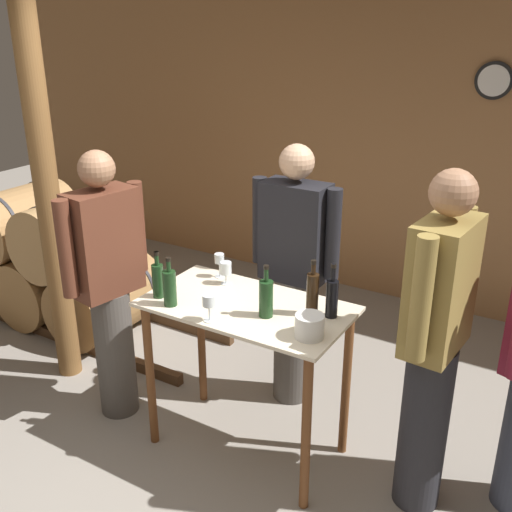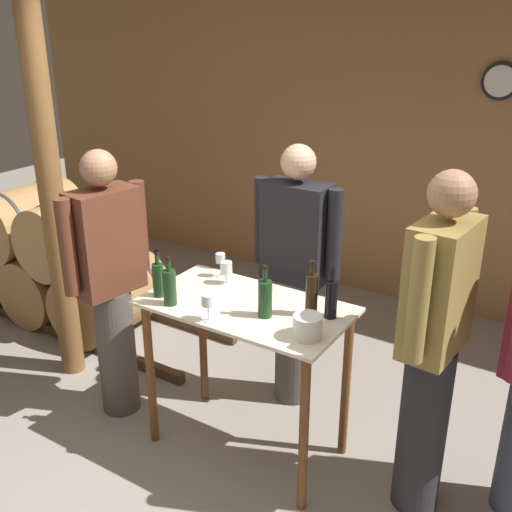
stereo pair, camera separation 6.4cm
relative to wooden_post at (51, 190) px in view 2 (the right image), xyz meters
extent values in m
plane|color=gray|center=(1.46, -0.57, -1.35)|extent=(14.00, 14.00, 0.00)
cube|color=#996B42|center=(1.46, 2.44, 0.00)|extent=(8.40, 0.05, 2.70)
cylinder|color=black|center=(2.21, 2.40, 0.59)|extent=(0.28, 0.03, 0.28)
cylinder|color=white|center=(2.21, 2.38, 0.59)|extent=(0.23, 0.01, 0.23)
cube|color=#4C331E|center=(-0.79, 0.26, -1.31)|extent=(3.18, 0.06, 0.08)
cube|color=#4C331E|center=(-0.79, 0.91, -1.31)|extent=(3.18, 0.06, 0.08)
cylinder|color=#9E7242|center=(-1.40, 0.59, -1.06)|extent=(0.58, 0.81, 0.58)
cylinder|color=#38383D|center=(-1.40, 0.83, -1.06)|extent=(0.59, 0.03, 0.59)
cylinder|color=#9E7242|center=(-0.79, 0.59, -1.06)|extent=(0.58, 0.81, 0.58)
cylinder|color=#38383D|center=(-0.79, 0.34, -1.06)|extent=(0.59, 0.03, 0.59)
cylinder|color=#38383D|center=(-0.79, 0.83, -1.06)|extent=(0.59, 0.03, 0.59)
cylinder|color=#9E7242|center=(-0.18, 0.59, -1.06)|extent=(0.58, 0.81, 0.58)
cylinder|color=#38383D|center=(-0.18, 0.34, -1.06)|extent=(0.59, 0.03, 0.59)
cylinder|color=#38383D|center=(-0.18, 0.83, -1.06)|extent=(0.59, 0.03, 0.59)
cylinder|color=#AD7F4C|center=(-1.09, 0.59, -0.57)|extent=(0.58, 0.81, 0.58)
cylinder|color=#38383D|center=(-1.09, 0.34, -0.57)|extent=(0.59, 0.03, 0.59)
cylinder|color=#38383D|center=(-1.09, 0.83, -0.57)|extent=(0.59, 0.03, 0.59)
cylinder|color=tan|center=(-0.49, 0.59, -0.57)|extent=(0.58, 0.81, 0.58)
cylinder|color=#38383D|center=(-0.49, 0.34, -0.57)|extent=(0.59, 0.03, 0.59)
cylinder|color=#38383D|center=(-0.49, 0.83, -0.57)|extent=(0.59, 0.03, 0.59)
cube|color=beige|center=(1.53, -0.03, -0.42)|extent=(1.13, 0.62, 0.02)
cylinder|color=brown|center=(1.03, -0.28, -0.89)|extent=(0.05, 0.05, 0.92)
cylinder|color=brown|center=(2.03, -0.28, -0.89)|extent=(0.05, 0.05, 0.92)
cylinder|color=brown|center=(1.03, 0.22, -0.89)|extent=(0.05, 0.05, 0.92)
cylinder|color=brown|center=(2.03, 0.22, -0.89)|extent=(0.05, 0.05, 0.92)
cylinder|color=brown|center=(0.00, 0.00, 0.00)|extent=(0.16, 0.16, 2.70)
cylinder|color=#193819|center=(1.06, -0.20, -0.31)|extent=(0.06, 0.06, 0.19)
cylinder|color=#193819|center=(1.06, -0.20, -0.18)|extent=(0.02, 0.02, 0.08)
cylinder|color=black|center=(1.06, -0.20, -0.15)|extent=(0.03, 0.03, 0.02)
cylinder|color=#193819|center=(1.18, -0.24, -0.31)|extent=(0.07, 0.07, 0.20)
cylinder|color=#193819|center=(1.18, -0.24, -0.17)|extent=(0.02, 0.02, 0.08)
cylinder|color=black|center=(1.18, -0.24, -0.14)|extent=(0.03, 0.03, 0.02)
cylinder|color=#193819|center=(1.68, -0.09, -0.31)|extent=(0.07, 0.07, 0.20)
cylinder|color=#193819|center=(1.68, -0.09, -0.17)|extent=(0.02, 0.02, 0.09)
cylinder|color=black|center=(1.68, -0.09, -0.13)|extent=(0.03, 0.03, 0.02)
cylinder|color=black|center=(1.88, 0.05, -0.29)|extent=(0.06, 0.06, 0.23)
cylinder|color=black|center=(1.88, 0.05, -0.14)|extent=(0.02, 0.02, 0.08)
cylinder|color=black|center=(1.88, 0.05, -0.11)|extent=(0.03, 0.03, 0.02)
cylinder|color=black|center=(1.98, 0.08, -0.31)|extent=(0.06, 0.06, 0.20)
cylinder|color=black|center=(1.98, 0.08, -0.16)|extent=(0.02, 0.02, 0.09)
cylinder|color=black|center=(1.98, 0.08, -0.12)|extent=(0.03, 0.03, 0.02)
cylinder|color=silver|center=(1.19, 0.20, -0.41)|extent=(0.06, 0.06, 0.00)
cylinder|color=silver|center=(1.19, 0.20, -0.36)|extent=(0.01, 0.01, 0.09)
cylinder|color=silver|center=(1.19, 0.20, -0.29)|extent=(0.06, 0.06, 0.06)
cylinder|color=silver|center=(1.28, 0.14, -0.41)|extent=(0.06, 0.06, 0.00)
cylinder|color=silver|center=(1.28, 0.14, -0.37)|extent=(0.01, 0.01, 0.06)
cylinder|color=silver|center=(1.28, 0.14, -0.31)|extent=(0.07, 0.07, 0.07)
cylinder|color=silver|center=(1.46, -0.28, -0.41)|extent=(0.06, 0.06, 0.00)
cylinder|color=silver|center=(1.46, -0.28, -0.36)|extent=(0.01, 0.01, 0.08)
cylinder|color=silver|center=(1.46, -0.28, -0.29)|extent=(0.07, 0.07, 0.06)
cylinder|color=white|center=(1.98, -0.17, -0.35)|extent=(0.14, 0.14, 0.12)
cylinder|color=#4C4742|center=(0.62, -0.15, -0.93)|extent=(0.24, 0.24, 0.85)
cube|color=#592D1E|center=(0.62, -0.15, -0.19)|extent=(0.29, 0.43, 0.63)
sphere|color=#9E7051|center=(0.62, -0.15, 0.25)|extent=(0.21, 0.21, 0.21)
cylinder|color=#592D1E|center=(0.58, -0.40, -0.16)|extent=(0.09, 0.09, 0.57)
cylinder|color=#592D1E|center=(0.67, 0.10, -0.16)|extent=(0.09, 0.09, 0.57)
cylinder|color=#4C4742|center=(1.51, 0.56, -0.92)|extent=(0.24, 0.24, 0.87)
cube|color=black|center=(1.51, 0.56, -0.17)|extent=(0.40, 0.22, 0.61)
sphere|color=tan|center=(1.51, 0.56, 0.26)|extent=(0.21, 0.21, 0.21)
cylinder|color=black|center=(1.76, 0.56, -0.14)|extent=(0.09, 0.09, 0.55)
cylinder|color=black|center=(1.26, 0.56, -0.14)|extent=(0.09, 0.09, 0.55)
cylinder|color=#232328|center=(2.52, 0.07, -0.89)|extent=(0.24, 0.24, 0.93)
cube|color=olive|center=(2.52, 0.07, -0.10)|extent=(0.25, 0.42, 0.64)
sphere|color=#9E7051|center=(2.52, 0.07, 0.34)|extent=(0.21, 0.21, 0.21)
cylinder|color=olive|center=(2.54, 0.32, -0.07)|extent=(0.09, 0.09, 0.57)
cylinder|color=olive|center=(2.50, -0.18, -0.07)|extent=(0.09, 0.09, 0.57)
camera|label=1|loc=(3.07, -2.49, 1.04)|focal=42.00mm
camera|label=2|loc=(3.13, -2.46, 1.04)|focal=42.00mm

